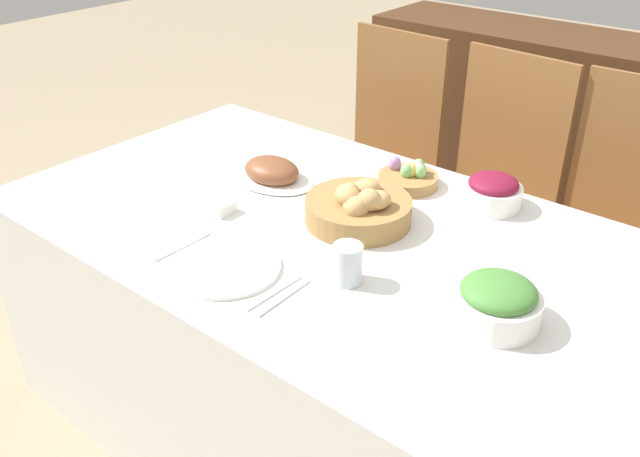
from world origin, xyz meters
TOP-DOWN VIEW (x-y plane):
  - ground_plane at (0.00, 0.00)m, footprint 12.00×12.00m
  - dining_table at (0.00, 0.00)m, footprint 1.86×1.02m
  - chair_far_right at (0.47, 0.87)m, footprint 0.42×0.42m
  - chair_far_left at (-0.47, 0.87)m, footprint 0.44×0.44m
  - chair_far_center at (0.02, 0.87)m, footprint 0.46×0.46m
  - sideboard at (-0.18, 1.59)m, footprint 1.38×0.44m
  - bread_basket at (0.02, 0.07)m, footprint 0.28×0.28m
  - egg_basket at (-0.00, 0.34)m, footprint 0.18×0.18m
  - ham_platter at (-0.34, 0.11)m, footprint 0.28×0.20m
  - beet_salad_bowl at (0.25, 0.38)m, footprint 0.16×0.16m
  - green_salad_bowl at (0.50, -0.09)m, footprint 0.19×0.19m
  - dinner_plate at (-0.09, -0.32)m, footprint 0.26×0.26m
  - fork at (-0.24, -0.32)m, footprint 0.01×0.17m
  - knife at (0.07, -0.32)m, footprint 0.01×0.17m
  - spoon at (0.10, -0.32)m, footprint 0.01×0.17m
  - drinking_cup at (0.17, -0.17)m, footprint 0.07×0.07m
  - butter_dish at (-0.32, -0.13)m, footprint 0.10×0.06m

SIDE VIEW (x-z plane):
  - ground_plane at x=0.00m, z-range 0.00..0.00m
  - dining_table at x=0.00m, z-range 0.00..0.73m
  - sideboard at x=-0.18m, z-range 0.00..0.93m
  - chair_far_right at x=0.47m, z-range 0.03..1.03m
  - chair_far_left at x=-0.47m, z-range 0.03..1.03m
  - chair_far_center at x=0.02m, z-range 0.03..1.03m
  - fork at x=-0.24m, z-range 0.73..0.73m
  - knife at x=0.07m, z-range 0.73..0.73m
  - spoon at x=0.10m, z-range 0.73..0.73m
  - dinner_plate at x=-0.09m, z-range 0.73..0.74m
  - butter_dish at x=-0.32m, z-range 0.73..0.76m
  - ham_platter at x=-0.34m, z-range 0.72..0.79m
  - egg_basket at x=0.00m, z-range 0.72..0.79m
  - bread_basket at x=0.02m, z-range 0.71..0.83m
  - beet_salad_bowl at x=0.25m, z-range 0.73..0.82m
  - drinking_cup at x=0.17m, z-range 0.73..0.82m
  - green_salad_bowl at x=0.50m, z-range 0.73..0.83m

